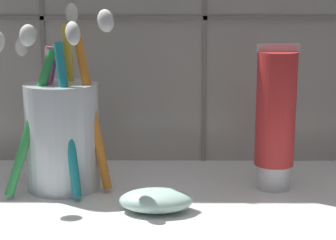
{
  "coord_description": "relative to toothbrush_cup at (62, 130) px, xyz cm",
  "views": [
    {
      "loc": [
        -1.99,
        -52.76,
        21.19
      ],
      "look_at": [
        -2.34,
        1.36,
        9.69
      ],
      "focal_mm": 60.0,
      "sensor_mm": 36.0,
      "label": 1
    }
  ],
  "objects": [
    {
      "name": "soap_bar",
      "position": [
        9.89,
        -6.83,
        -5.07
      ],
      "size": [
        6.85,
        4.17,
        2.14
      ],
      "primitive_type": "ellipsoid",
      "color": "silver",
      "rests_on": "sink_counter"
    },
    {
      "name": "toothbrush_cup",
      "position": [
        0.0,
        0.0,
        0.0
      ],
      "size": [
        12.57,
        10.91,
        19.11
      ],
      "color": "silver",
      "rests_on": "sink_counter"
    },
    {
      "name": "sink_counter",
      "position": [
        13.3,
        -3.37,
        -7.15
      ],
      "size": [
        76.09,
        28.16,
        2.0
      ],
      "primitive_type": "cube",
      "color": "white",
      "rests_on": "ground"
    },
    {
      "name": "toothpaste_tube",
      "position": [
        21.94,
        0.03,
        1.31
      ],
      "size": [
        4.24,
        4.04,
        15.01
      ],
      "color": "white",
      "rests_on": "sink_counter"
    }
  ]
}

